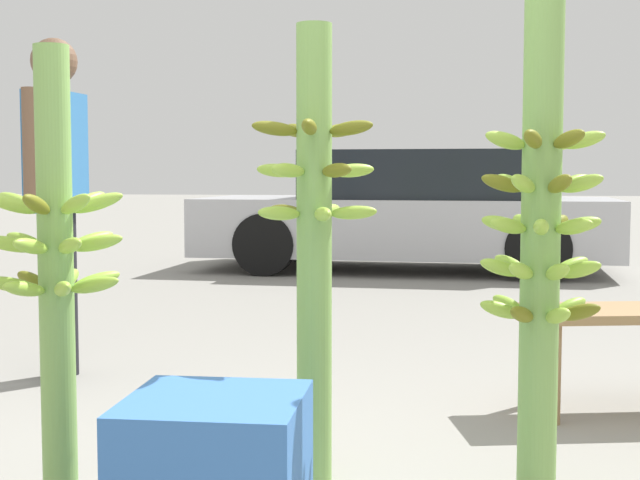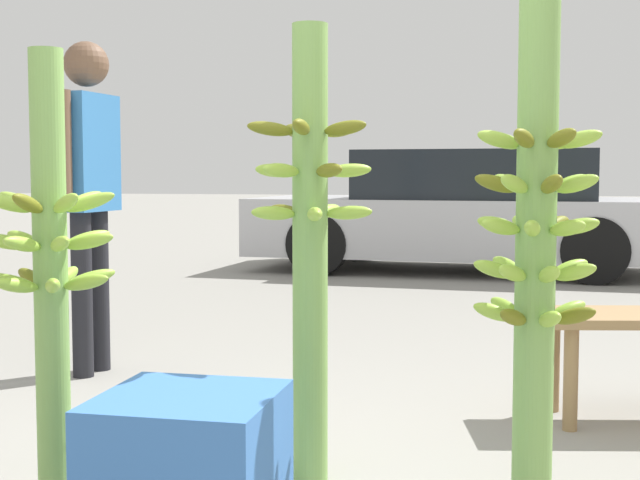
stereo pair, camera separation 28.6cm
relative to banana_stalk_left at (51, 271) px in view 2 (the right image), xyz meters
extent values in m
cylinder|color=#7AA851|center=(0.00, 0.00, -0.04)|extent=(0.11, 0.11, 1.44)
ellipsoid|color=#93BC3D|center=(-0.10, -0.08, 0.21)|extent=(0.16, 0.14, 0.09)
ellipsoid|color=#656718|center=(0.00, -0.13, 0.21)|extent=(0.04, 0.17, 0.09)
ellipsoid|color=#93BC3D|center=(0.10, -0.08, 0.21)|extent=(0.16, 0.14, 0.09)
ellipsoid|color=#93BC3D|center=(0.12, 0.03, 0.21)|extent=(0.17, 0.08, 0.09)
ellipsoid|color=#93BC3D|center=(0.05, 0.11, 0.21)|extent=(0.11, 0.17, 0.09)
ellipsoid|color=#93BC3D|center=(-0.05, 0.11, 0.21)|extent=(0.11, 0.17, 0.09)
ellipsoid|color=#93BC3D|center=(-0.12, 0.03, 0.21)|extent=(0.17, 0.08, 0.09)
ellipsoid|color=#93BC3D|center=(-0.11, -0.06, 0.09)|extent=(0.17, 0.12, 0.08)
ellipsoid|color=#93BC3D|center=(-0.02, -0.13, 0.09)|extent=(0.07, 0.17, 0.08)
ellipsoid|color=#93BC3D|center=(0.09, -0.09, 0.09)|extent=(0.14, 0.15, 0.08)
ellipsoid|color=#93BC3D|center=(0.13, 0.01, 0.09)|extent=(0.17, 0.05, 0.08)
ellipsoid|color=#93BC3D|center=(0.07, 0.10, 0.09)|extent=(0.13, 0.16, 0.08)
ellipsoid|color=#93BC3D|center=(-0.04, 0.12, 0.09)|extent=(0.09, 0.17, 0.08)
ellipsoid|color=#93BC3D|center=(-0.12, 0.05, 0.09)|extent=(0.17, 0.10, 0.08)
ellipsoid|color=#93BC3D|center=(0.09, 0.09, -0.03)|extent=(0.15, 0.15, 0.08)
ellipsoid|color=#93BC3D|center=(-0.01, 0.13, -0.03)|extent=(0.06, 0.17, 0.08)
ellipsoid|color=#656718|center=(-0.11, 0.07, -0.03)|extent=(0.16, 0.13, 0.08)
ellipsoid|color=#93BC3D|center=(-0.12, -0.04, -0.03)|extent=(0.17, 0.09, 0.08)
ellipsoid|color=#93BC3D|center=(-0.04, -0.12, -0.03)|extent=(0.10, 0.17, 0.08)
ellipsoid|color=#93BC3D|center=(0.07, -0.11, -0.03)|extent=(0.12, 0.16, 0.08)
ellipsoid|color=#93BC3D|center=(0.13, -0.02, -0.03)|extent=(0.17, 0.06, 0.08)
cylinder|color=#7AA851|center=(0.74, 0.41, 0.02)|extent=(0.12, 0.12, 1.55)
ellipsoid|color=#656718|center=(0.61, 0.36, 0.45)|extent=(0.17, 0.09, 0.07)
ellipsoid|color=#656718|center=(0.74, 0.27, 0.45)|extent=(0.05, 0.16, 0.07)
ellipsoid|color=#656718|center=(0.86, 0.37, 0.45)|extent=(0.17, 0.09, 0.07)
ellipsoid|color=#656718|center=(0.81, 0.51, 0.45)|extent=(0.13, 0.16, 0.07)
ellipsoid|color=#656718|center=(0.66, 0.51, 0.45)|extent=(0.13, 0.16, 0.07)
ellipsoid|color=#93BC3D|center=(0.61, 0.44, 0.31)|extent=(0.16, 0.08, 0.06)
ellipsoid|color=#93BC3D|center=(0.67, 0.29, 0.31)|extent=(0.12, 0.16, 0.06)
ellipsoid|color=#656718|center=(0.82, 0.30, 0.31)|extent=(0.14, 0.15, 0.06)
ellipsoid|color=#93BC3D|center=(0.86, 0.46, 0.31)|extent=(0.16, 0.10, 0.06)
ellipsoid|color=#93BC3D|center=(0.73, 0.54, 0.31)|extent=(0.06, 0.16, 0.06)
ellipsoid|color=#93BC3D|center=(0.87, 0.41, 0.17)|extent=(0.16, 0.05, 0.06)
ellipsoid|color=#93BC3D|center=(0.77, 0.53, 0.17)|extent=(0.09, 0.16, 0.06)
ellipsoid|color=#656718|center=(0.63, 0.48, 0.17)|extent=(0.16, 0.13, 0.06)
ellipsoid|color=#93BC3D|center=(0.63, 0.32, 0.17)|extent=(0.15, 0.13, 0.06)
ellipsoid|color=#93BC3D|center=(0.78, 0.28, 0.17)|extent=(0.10, 0.16, 0.06)
cylinder|color=#7AA851|center=(1.48, 0.35, 0.05)|extent=(0.13, 0.13, 1.62)
ellipsoid|color=#93BC3D|center=(1.36, 0.31, 0.41)|extent=(0.15, 0.09, 0.08)
ellipsoid|color=#656718|center=(1.43, 0.23, 0.41)|extent=(0.09, 0.15, 0.08)
ellipsoid|color=#656718|center=(1.54, 0.24, 0.41)|extent=(0.12, 0.15, 0.08)
ellipsoid|color=#93BC3D|center=(1.60, 0.33, 0.41)|extent=(0.15, 0.06, 0.08)
ellipsoid|color=#93BC3D|center=(1.57, 0.44, 0.41)|extent=(0.14, 0.14, 0.08)
ellipsoid|color=#93BC3D|center=(1.46, 0.47, 0.41)|extent=(0.06, 0.15, 0.08)
ellipsoid|color=#93BC3D|center=(1.37, 0.42, 0.41)|extent=(0.15, 0.12, 0.08)
ellipsoid|color=#93BC3D|center=(1.39, 0.44, 0.27)|extent=(0.14, 0.14, 0.08)
ellipsoid|color=#656718|center=(1.35, 0.34, 0.27)|extent=(0.15, 0.06, 0.08)
ellipsoid|color=#93BC3D|center=(1.41, 0.24, 0.27)|extent=(0.12, 0.15, 0.08)
ellipsoid|color=#656718|center=(1.52, 0.23, 0.27)|extent=(0.09, 0.15, 0.08)
ellipsoid|color=#93BC3D|center=(1.59, 0.31, 0.27)|extent=(0.15, 0.09, 0.08)
ellipsoid|color=#93BC3D|center=(1.58, 0.41, 0.27)|extent=(0.15, 0.12, 0.08)
ellipsoid|color=#93BC3D|center=(1.49, 0.47, 0.27)|extent=(0.06, 0.15, 0.08)
ellipsoid|color=#93BC3D|center=(1.46, 0.22, 0.14)|extent=(0.06, 0.15, 0.07)
ellipsoid|color=#93BC3D|center=(1.57, 0.26, 0.14)|extent=(0.14, 0.13, 0.07)
ellipsoid|color=#93BC3D|center=(1.60, 0.36, 0.14)|extent=(0.15, 0.06, 0.07)
ellipsoid|color=#656718|center=(1.54, 0.46, 0.14)|extent=(0.12, 0.15, 0.07)
ellipsoid|color=#93BC3D|center=(1.43, 0.47, 0.14)|extent=(0.09, 0.15, 0.07)
ellipsoid|color=#93BC3D|center=(1.36, 0.39, 0.14)|extent=(0.15, 0.09, 0.07)
ellipsoid|color=#93BC3D|center=(1.37, 0.28, 0.14)|extent=(0.15, 0.12, 0.07)
ellipsoid|color=#93BC3D|center=(1.52, 0.23, 0.00)|extent=(0.09, 0.15, 0.08)
ellipsoid|color=#93BC3D|center=(1.59, 0.30, 0.00)|extent=(0.15, 0.10, 0.08)
ellipsoid|color=#93BC3D|center=(1.58, 0.41, 0.00)|extent=(0.15, 0.11, 0.08)
ellipsoid|color=#93BC3D|center=(1.49, 0.47, 0.00)|extent=(0.07, 0.15, 0.08)
ellipsoid|color=#93BC3D|center=(1.39, 0.44, 0.00)|extent=(0.13, 0.14, 0.08)
ellipsoid|color=#93BC3D|center=(1.35, 0.34, 0.00)|extent=(0.15, 0.06, 0.08)
ellipsoid|color=#93BC3D|center=(1.41, 0.24, 0.00)|extent=(0.12, 0.15, 0.08)
ellipsoid|color=#93BC3D|center=(1.39, 0.44, -0.14)|extent=(0.14, 0.13, 0.09)
ellipsoid|color=#93BC3D|center=(1.35, 0.33, -0.14)|extent=(0.15, 0.06, 0.09)
ellipsoid|color=#656718|center=(1.41, 0.24, -0.14)|extent=(0.12, 0.15, 0.09)
ellipsoid|color=#93BC3D|center=(1.52, 0.23, -0.14)|extent=(0.09, 0.15, 0.09)
ellipsoid|color=#656718|center=(1.60, 0.31, -0.14)|extent=(0.15, 0.09, 0.09)
ellipsoid|color=#93BC3D|center=(1.58, 0.42, -0.14)|extent=(0.15, 0.12, 0.09)
ellipsoid|color=#656718|center=(1.49, 0.47, -0.14)|extent=(0.06, 0.15, 0.09)
cylinder|color=black|center=(-0.77, 1.69, -0.33)|extent=(0.11, 0.11, 0.86)
cylinder|color=black|center=(-0.76, 1.86, -0.33)|extent=(0.11, 0.11, 0.86)
cube|color=#3372B2|center=(-0.77, 1.78, 0.41)|extent=(0.20, 0.39, 0.61)
cylinder|color=brown|center=(-0.78, 1.54, 0.42)|extent=(0.10, 0.10, 0.58)
cylinder|color=brown|center=(-0.75, 2.01, 0.42)|extent=(0.10, 0.10, 0.58)
sphere|color=brown|center=(-0.77, 1.78, 0.86)|extent=(0.23, 0.23, 0.23)
cylinder|color=#99754C|center=(1.59, 1.52, -0.54)|extent=(0.06, 0.06, 0.43)
cylinder|color=#99754C|center=(1.65, 1.22, -0.54)|extent=(0.06, 0.06, 0.43)
cube|color=#B7B7BC|center=(0.85, 7.19, -0.27)|extent=(4.55, 2.11, 0.61)
cube|color=black|center=(1.03, 7.18, 0.29)|extent=(2.54, 1.83, 0.51)
cylinder|color=black|center=(-0.57, 6.46, -0.43)|extent=(0.66, 0.24, 0.65)
cylinder|color=black|center=(-0.46, 8.11, -0.43)|extent=(0.66, 0.24, 0.65)
cylinder|color=black|center=(2.17, 6.27, -0.43)|extent=(0.66, 0.24, 0.65)
cylinder|color=black|center=(2.28, 7.93, -0.43)|extent=(0.66, 0.24, 0.65)
cube|color=#386BB2|center=(0.56, -0.30, -0.52)|extent=(0.47, 0.47, 0.47)
camera|label=1|loc=(1.13, -2.56, 0.30)|focal=50.00mm
camera|label=2|loc=(1.41, -2.51, 0.30)|focal=50.00mm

